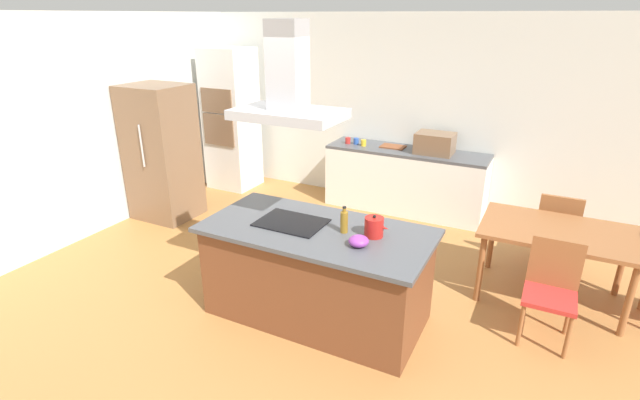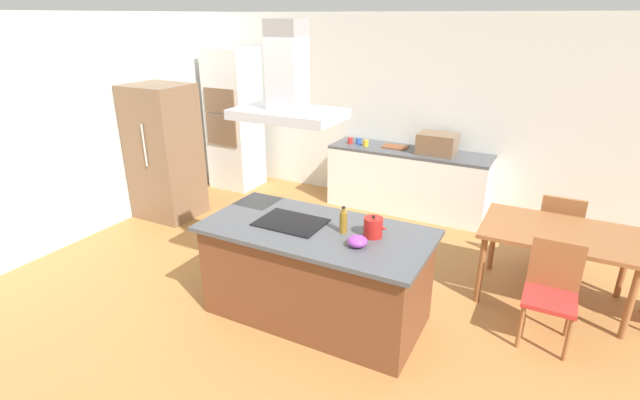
% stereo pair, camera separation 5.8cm
% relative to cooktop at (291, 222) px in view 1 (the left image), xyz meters
% --- Properties ---
extents(ground, '(16.00, 16.00, 0.00)m').
position_rel_cooktop_xyz_m(ground, '(0.26, 1.50, -0.91)').
color(ground, '#AD753D').
extents(wall_back, '(7.20, 0.10, 2.70)m').
position_rel_cooktop_xyz_m(wall_back, '(0.26, 3.25, 0.44)').
color(wall_back, silver).
rests_on(wall_back, ground).
extents(wall_left, '(0.10, 8.80, 2.70)m').
position_rel_cooktop_xyz_m(wall_left, '(-3.19, 1.00, 0.44)').
color(wall_left, silver).
rests_on(wall_left, ground).
extents(kitchen_island, '(2.04, 1.01, 0.90)m').
position_rel_cooktop_xyz_m(kitchen_island, '(0.26, 0.00, -0.45)').
color(kitchen_island, brown).
rests_on(kitchen_island, ground).
extents(cooktop, '(0.60, 0.44, 0.01)m').
position_rel_cooktop_xyz_m(cooktop, '(0.00, 0.00, 0.00)').
color(cooktop, black).
rests_on(cooktop, kitchen_island).
extents(tea_kettle, '(0.21, 0.16, 0.20)m').
position_rel_cooktop_xyz_m(tea_kettle, '(0.76, 0.09, 0.08)').
color(tea_kettle, '#B21E19').
rests_on(tea_kettle, kitchen_island).
extents(olive_oil_bottle, '(0.07, 0.07, 0.24)m').
position_rel_cooktop_xyz_m(olive_oil_bottle, '(0.50, 0.04, 0.10)').
color(olive_oil_bottle, olive).
rests_on(olive_oil_bottle, kitchen_island).
extents(mixing_bowl, '(0.17, 0.17, 0.09)m').
position_rel_cooktop_xyz_m(mixing_bowl, '(0.72, -0.15, 0.04)').
color(mixing_bowl, purple).
rests_on(mixing_bowl, kitchen_island).
extents(back_counter, '(2.24, 0.62, 0.90)m').
position_rel_cooktop_xyz_m(back_counter, '(0.19, 2.88, -0.46)').
color(back_counter, white).
rests_on(back_counter, ground).
extents(countertop_microwave, '(0.50, 0.38, 0.28)m').
position_rel_cooktop_xyz_m(countertop_microwave, '(0.57, 2.88, 0.13)').
color(countertop_microwave, brown).
rests_on(countertop_microwave, back_counter).
extents(coffee_mug_red, '(0.08, 0.08, 0.09)m').
position_rel_cooktop_xyz_m(coffee_mug_red, '(-0.69, 2.83, 0.04)').
color(coffee_mug_red, red).
rests_on(coffee_mug_red, back_counter).
extents(coffee_mug_blue, '(0.08, 0.08, 0.09)m').
position_rel_cooktop_xyz_m(coffee_mug_blue, '(-0.57, 2.85, 0.04)').
color(coffee_mug_blue, '#2D56B2').
rests_on(coffee_mug_blue, back_counter).
extents(coffee_mug_yellow, '(0.08, 0.08, 0.09)m').
position_rel_cooktop_xyz_m(coffee_mug_yellow, '(-0.43, 2.80, 0.04)').
color(coffee_mug_yellow, gold).
rests_on(coffee_mug_yellow, back_counter).
extents(cutting_board, '(0.34, 0.24, 0.02)m').
position_rel_cooktop_xyz_m(cutting_board, '(-0.03, 2.93, 0.00)').
color(cutting_board, brown).
rests_on(cutting_board, back_counter).
extents(wall_oven_stack, '(0.70, 0.66, 2.20)m').
position_rel_cooktop_xyz_m(wall_oven_stack, '(-2.64, 2.65, 0.20)').
color(wall_oven_stack, white).
rests_on(wall_oven_stack, ground).
extents(refrigerator, '(0.80, 0.73, 1.82)m').
position_rel_cooktop_xyz_m(refrigerator, '(-2.72, 1.18, 0.00)').
color(refrigerator, brown).
rests_on(refrigerator, ground).
extents(dining_table, '(1.40, 0.90, 0.75)m').
position_rel_cooktop_xyz_m(dining_table, '(2.19, 1.31, -0.24)').
color(dining_table, '#995B33').
rests_on(dining_table, ground).
extents(chair_facing_island, '(0.42, 0.42, 0.89)m').
position_rel_cooktop_xyz_m(chair_facing_island, '(2.19, 0.65, -0.40)').
color(chair_facing_island, red).
rests_on(chair_facing_island, ground).
extents(chair_facing_back_wall, '(0.42, 0.42, 0.89)m').
position_rel_cooktop_xyz_m(chair_facing_back_wall, '(2.19, 1.98, -0.40)').
color(chair_facing_back_wall, red).
rests_on(chair_facing_back_wall, ground).
extents(range_hood, '(0.90, 0.55, 0.78)m').
position_rel_cooktop_xyz_m(range_hood, '(0.00, 0.00, 1.20)').
color(range_hood, '#ADADB2').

